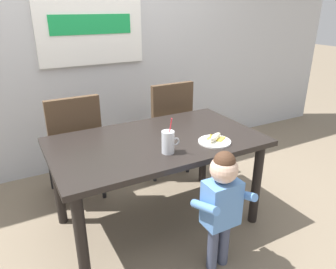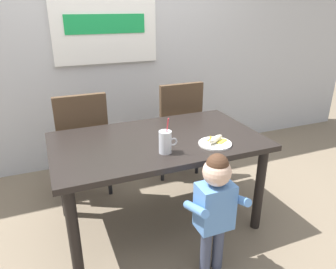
{
  "view_description": "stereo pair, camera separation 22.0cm",
  "coord_description": "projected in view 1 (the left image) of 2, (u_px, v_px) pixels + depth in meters",
  "views": [
    {
      "loc": [
        -0.93,
        -1.87,
        1.61
      ],
      "look_at": [
        0.05,
        -0.09,
        0.78
      ],
      "focal_mm": 33.66,
      "sensor_mm": 36.0,
      "label": 1
    },
    {
      "loc": [
        -0.73,
        -1.97,
        1.61
      ],
      "look_at": [
        0.05,
        -0.09,
        0.78
      ],
      "focal_mm": 33.66,
      "sensor_mm": 36.0,
      "label": 2
    }
  ],
  "objects": [
    {
      "name": "dining_chair_right",
      "position": [
        167.0,
        123.0,
        3.1
      ],
      "size": [
        0.44,
        0.45,
        0.96
      ],
      "rotation": [
        0.0,
        0.0,
        3.14
      ],
      "color": "#4C3826",
      "rests_on": "ground"
    },
    {
      "name": "ground_plane",
      "position": [
        158.0,
        221.0,
        2.54
      ],
      "size": [
        24.0,
        24.0,
        0.0
      ],
      "primitive_type": "plane",
      "color": "#7A6B56"
    },
    {
      "name": "back_wall",
      "position": [
        95.0,
        24.0,
        3.06
      ],
      "size": [
        6.4,
        0.17,
        2.9
      ],
      "color": "silver",
      "rests_on": "ground"
    },
    {
      "name": "dining_chair_left",
      "position": [
        74.0,
        143.0,
        2.66
      ],
      "size": [
        0.44,
        0.44,
        0.96
      ],
      "rotation": [
        0.0,
        0.0,
        3.14
      ],
      "color": "#4C3826",
      "rests_on": "ground"
    },
    {
      "name": "milk_cup",
      "position": [
        168.0,
        143.0,
        2.04
      ],
      "size": [
        0.13,
        0.08,
        0.25
      ],
      "color": "silver",
      "rests_on": "dining_table"
    },
    {
      "name": "dining_table",
      "position": [
        157.0,
        151.0,
        2.31
      ],
      "size": [
        1.51,
        0.88,
        0.72
      ],
      "color": "black",
      "rests_on": "ground"
    },
    {
      "name": "peeled_banana",
      "position": [
        215.0,
        137.0,
        2.23
      ],
      "size": [
        0.18,
        0.14,
        0.07
      ],
      "rotation": [
        0.0,
        0.0,
        0.52
      ],
      "color": "#F4EAC6",
      "rests_on": "snack_plate"
    },
    {
      "name": "toddler_standing",
      "position": [
        222.0,
        198.0,
        1.92
      ],
      "size": [
        0.33,
        0.24,
        0.84
      ],
      "color": "#3F4760",
      "rests_on": "ground"
    },
    {
      "name": "snack_plate",
      "position": [
        215.0,
        142.0,
        2.22
      ],
      "size": [
        0.23,
        0.23,
        0.01
      ],
      "primitive_type": "cylinder",
      "color": "white",
      "rests_on": "dining_table"
    }
  ]
}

